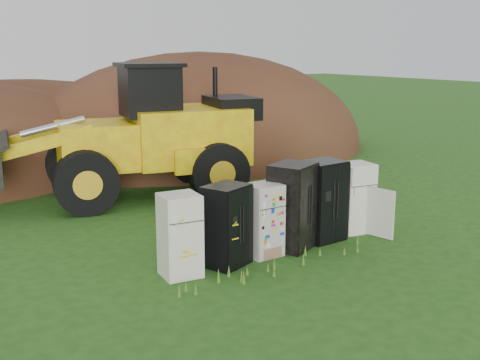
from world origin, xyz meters
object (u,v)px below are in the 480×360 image
Objects in this scene: fridge_leftmost at (180,235)px; fridge_black_side at (226,226)px; fridge_black_right at (322,201)px; wheel_loader at (117,133)px; fridge_dark_mid at (292,206)px; fridge_sticker at (263,220)px; fridge_open_door at (355,198)px.

fridge_black_side is at bearing 6.34° from fridge_leftmost.
wheel_loader is at bearing 108.86° from fridge_black_right.
fridge_dark_mid is 1.03× the size of fridge_black_right.
fridge_dark_mid reaches higher than fridge_leftmost.
wheel_loader reaches higher than fridge_dark_mid.
fridge_sticker is 0.82× the size of fridge_dark_mid.
wheel_loader reaches higher than fridge_black_right.
fridge_sticker is at bearing -167.40° from fridge_open_door.
fridge_leftmost is 0.98× the size of fridge_open_door.
fridge_black_right is at bearing -56.09° from wheel_loader.
fridge_open_door is 0.21× the size of wheel_loader.
fridge_black_side is 0.90× the size of fridge_black_right.
fridge_sticker is 0.93× the size of fridge_open_door.
fridge_black_right reaches higher than fridge_leftmost.
fridge_black_side is at bearing -179.04° from fridge_black_right.
fridge_dark_mid is at bearing -64.29° from wheel_loader.
fridge_black_right is 1.11× the size of fridge_open_door.
fridge_leftmost is at bearing 157.48° from fridge_dark_mid.
fridge_open_door is at bearing 1.71° from fridge_sticker.
fridge_black_side reaches higher than fridge_sticker.
fridge_leftmost is at bearing -168.17° from fridge_open_door.
fridge_black_right reaches higher than fridge_open_door.
fridge_leftmost is 4.90m from fridge_open_door.
wheel_loader is (-0.35, 6.31, 1.18)m from fridge_sticker.
fridge_black_right is at bearing 2.23° from fridge_sticker.
fridge_open_door is at bearing -47.76° from wheel_loader.
fridge_dark_mid reaches higher than fridge_black_side.
fridge_black_side reaches higher than fridge_open_door.
fridge_open_door is (2.86, 0.03, 0.06)m from fridge_sticker.
wheel_loader is at bearing 84.39° from fridge_leftmost.
wheel_loader is at bearing 94.39° from fridge_sticker.
fridge_dark_mid is 6.50m from wheel_loader.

